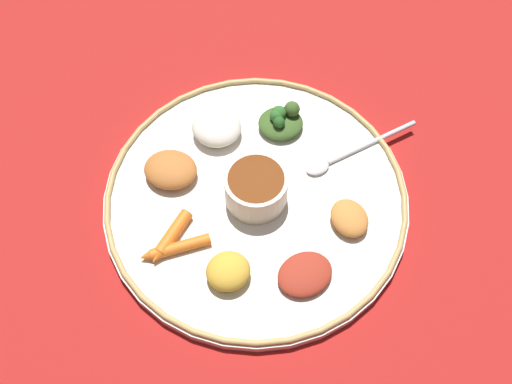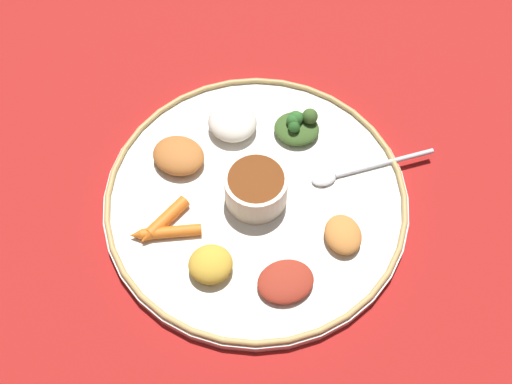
# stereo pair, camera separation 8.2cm
# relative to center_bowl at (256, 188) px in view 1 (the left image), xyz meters

# --- Properties ---
(ground_plane) EXTENTS (2.40, 2.40, 0.00)m
(ground_plane) POSITION_rel_center_bowl_xyz_m (0.00, 0.00, -0.04)
(ground_plane) COLOR maroon
(platter) EXTENTS (0.41, 0.41, 0.01)m
(platter) POSITION_rel_center_bowl_xyz_m (0.00, 0.00, -0.03)
(platter) COLOR white
(platter) RESTS_ON ground_plane
(platter_rim) EXTENTS (0.41, 0.41, 0.01)m
(platter_rim) POSITION_rel_center_bowl_xyz_m (0.00, 0.00, -0.02)
(platter_rim) COLOR tan
(platter_rim) RESTS_ON platter
(center_bowl) EXTENTS (0.08, 0.08, 0.05)m
(center_bowl) POSITION_rel_center_bowl_xyz_m (0.00, 0.00, 0.00)
(center_bowl) COLOR beige
(center_bowl) RESTS_ON platter
(spoon) EXTENTS (0.13, 0.15, 0.01)m
(spoon) POSITION_rel_center_bowl_xyz_m (0.09, -0.11, -0.02)
(spoon) COLOR silver
(spoon) RESTS_ON platter
(greens_pile) EXTENTS (0.07, 0.08, 0.04)m
(greens_pile) POSITION_rel_center_bowl_xyz_m (0.12, -0.01, -0.01)
(greens_pile) COLOR #385623
(greens_pile) RESTS_ON platter
(carrot_near_spoon) EXTENTS (0.08, 0.04, 0.02)m
(carrot_near_spoon) POSITION_rel_center_bowl_xyz_m (-0.08, 0.10, -0.02)
(carrot_near_spoon) COLOR orange
(carrot_near_spoon) RESTS_ON platter
(carrot_outer) EXTENTS (0.06, 0.09, 0.02)m
(carrot_outer) POSITION_rel_center_bowl_xyz_m (-0.10, 0.09, -0.02)
(carrot_outer) COLOR orange
(carrot_outer) RESTS_ON platter
(mound_chickpea) EXTENTS (0.06, 0.07, 0.03)m
(mound_chickpea) POSITION_rel_center_bowl_xyz_m (0.01, 0.12, -0.01)
(mound_chickpea) COLOR #B2662D
(mound_chickpea) RESTS_ON platter
(mound_lentil_yellow) EXTENTS (0.08, 0.08, 0.03)m
(mound_lentil_yellow) POSITION_rel_center_bowl_xyz_m (-0.12, 0.01, -0.01)
(mound_lentil_yellow) COLOR gold
(mound_lentil_yellow) RESTS_ON platter
(mound_rice_white) EXTENTS (0.07, 0.07, 0.03)m
(mound_rice_white) POSITION_rel_center_bowl_xyz_m (0.09, 0.07, -0.01)
(mound_rice_white) COLOR silver
(mound_rice_white) RESTS_ON platter
(mound_squash) EXTENTS (0.07, 0.07, 0.02)m
(mound_squash) POSITION_rel_center_bowl_xyz_m (-0.01, -0.13, -0.02)
(mound_squash) COLOR #C67A38
(mound_squash) RESTS_ON platter
(mound_beet) EXTENTS (0.09, 0.09, 0.02)m
(mound_beet) POSITION_rel_center_bowl_xyz_m (-0.10, -0.08, -0.02)
(mound_beet) COLOR maroon
(mound_beet) RESTS_ON platter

